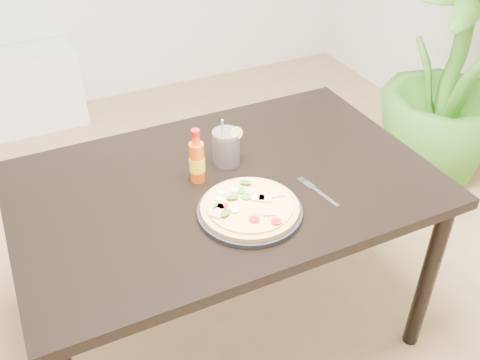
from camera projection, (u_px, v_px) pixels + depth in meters
name	position (u px, v px, depth m)	size (l,w,h in m)	color
floor	(217.00, 324.00, 2.25)	(4.50, 4.50, 0.00)	#9E7A51
dining_table	(225.00, 200.00, 1.85)	(1.40, 0.90, 0.75)	black
plate	(250.00, 211.00, 1.66)	(0.33, 0.33, 0.02)	black
pizza	(249.00, 207.00, 1.64)	(0.31, 0.31, 0.03)	tan
hot_sauce_bottle	(197.00, 161.00, 1.76)	(0.06, 0.06, 0.20)	#D94B0C
cola_cup	(226.00, 148.00, 1.86)	(0.10, 0.10, 0.19)	black
fork	(317.00, 191.00, 1.75)	(0.05, 0.19, 0.00)	silver
houseplant	(452.00, 74.00, 2.79)	(0.69, 0.69, 1.24)	#3C7F21
plant_pot	(432.00, 155.00, 3.09)	(0.28, 0.28, 0.22)	brown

